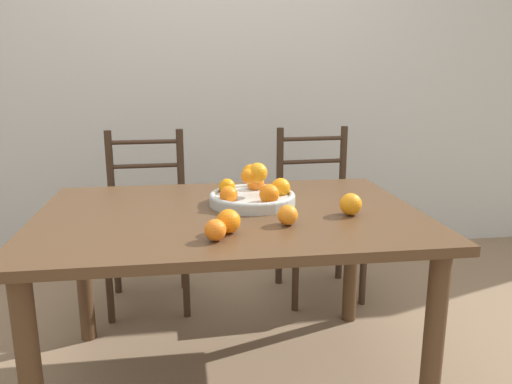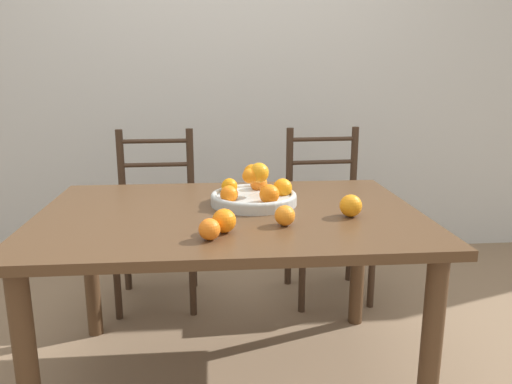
# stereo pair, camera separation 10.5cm
# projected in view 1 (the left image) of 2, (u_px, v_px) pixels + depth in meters

# --- Properties ---
(ground_plane) EXTENTS (12.00, 12.00, 0.00)m
(ground_plane) POSITION_uv_depth(u_px,v_px,m) (232.00, 378.00, 2.07)
(ground_plane) COLOR #7F664C
(wall_back) EXTENTS (8.00, 0.06, 2.60)m
(wall_back) POSITION_uv_depth(u_px,v_px,m) (206.00, 62.00, 3.23)
(wall_back) COLOR beige
(wall_back) RESTS_ON ground_plane
(dining_table) EXTENTS (1.45, 1.00, 0.72)m
(dining_table) POSITION_uv_depth(u_px,v_px,m) (230.00, 235.00, 1.93)
(dining_table) COLOR #4C331E
(dining_table) RESTS_ON ground_plane
(fruit_bowl) EXTENTS (0.35, 0.35, 0.17)m
(fruit_bowl) POSITION_uv_depth(u_px,v_px,m) (253.00, 194.00, 2.00)
(fruit_bowl) COLOR #B2B7B2
(fruit_bowl) RESTS_ON dining_table
(orange_loose_0) EXTENTS (0.08, 0.08, 0.08)m
(orange_loose_0) POSITION_uv_depth(u_px,v_px,m) (351.00, 204.00, 1.85)
(orange_loose_0) COLOR orange
(orange_loose_0) RESTS_ON dining_table
(orange_loose_1) EXTENTS (0.07, 0.07, 0.07)m
(orange_loose_1) POSITION_uv_depth(u_px,v_px,m) (215.00, 230.00, 1.57)
(orange_loose_1) COLOR orange
(orange_loose_1) RESTS_ON dining_table
(orange_loose_2) EXTENTS (0.07, 0.07, 0.07)m
(orange_loose_2) POSITION_uv_depth(u_px,v_px,m) (288.00, 215.00, 1.73)
(orange_loose_2) COLOR orange
(orange_loose_2) RESTS_ON dining_table
(orange_loose_3) EXTENTS (0.08, 0.08, 0.08)m
(orange_loose_3) POSITION_uv_depth(u_px,v_px,m) (228.00, 221.00, 1.64)
(orange_loose_3) COLOR orange
(orange_loose_3) RESTS_ON dining_table
(chair_left) EXTENTS (0.43, 0.41, 0.93)m
(chair_left) POSITION_uv_depth(u_px,v_px,m) (147.00, 220.00, 2.67)
(chair_left) COLOR #382619
(chair_left) RESTS_ON ground_plane
(chair_right) EXTENTS (0.44, 0.42, 0.93)m
(chair_right) POSITION_uv_depth(u_px,v_px,m) (318.00, 213.00, 2.80)
(chair_right) COLOR #382619
(chair_right) RESTS_ON ground_plane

